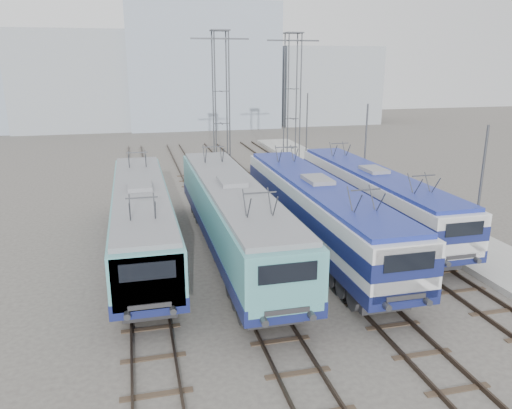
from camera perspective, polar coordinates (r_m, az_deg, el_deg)
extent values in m
plane|color=#514C47|center=(21.00, 7.19, -11.71)|extent=(160.00, 160.00, 0.00)
cube|color=#9E9E99|center=(32.00, 19.25, -2.32)|extent=(4.00, 70.00, 0.30)
cube|color=#151C51|center=(26.39, -12.82, -2.89)|extent=(2.80, 17.66, 0.59)
cube|color=teal|center=(26.04, -12.98, -0.43)|extent=(2.75, 17.66, 1.77)
cube|color=teal|center=(18.11, -12.25, -8.38)|extent=(2.53, 0.69, 2.00)
cube|color=slate|center=(25.79, -13.12, 1.66)|extent=(2.53, 16.96, 0.20)
cube|color=#262628|center=(21.20, -12.24, -9.81)|extent=(2.06, 3.53, 0.66)
cube|color=#262628|center=(32.23, -13.04, -0.82)|extent=(2.06, 3.53, 0.66)
cube|color=#151C51|center=(25.76, -2.71, -2.77)|extent=(2.98, 18.82, 0.63)
cube|color=teal|center=(25.39, -2.75, -0.09)|extent=(2.93, 18.82, 1.88)
cube|color=teal|center=(17.20, 3.25, -8.84)|extent=(2.69, 0.73, 2.13)
cube|color=slate|center=(25.12, -2.78, 2.20)|extent=(2.69, 18.07, 0.21)
cube|color=#262628|center=(20.41, 0.84, -10.39)|extent=(2.20, 3.76, 0.71)
cube|color=#262628|center=(31.89, -4.92, -0.58)|extent=(2.20, 3.76, 0.71)
cube|color=#151C51|center=(26.75, 6.89, -2.24)|extent=(2.89, 18.28, 0.61)
cube|color=silver|center=(26.40, 6.97, 0.28)|extent=(2.84, 18.28, 1.83)
cube|color=#151C51|center=(26.41, 6.97, 0.17)|extent=(2.88, 18.30, 0.71)
cube|color=silver|center=(18.98, 16.43, -7.27)|extent=(2.62, 0.71, 2.07)
cube|color=navy|center=(26.14, 7.05, 2.42)|extent=(2.62, 17.55, 0.20)
cube|color=#262628|center=(21.85, 12.51, -8.98)|extent=(2.13, 3.66, 0.69)
cube|color=#262628|center=(32.48, 3.06, -0.25)|extent=(2.13, 3.66, 0.69)
cube|color=#151C51|center=(30.77, 13.07, -0.26)|extent=(2.72, 17.15, 0.57)
cube|color=silver|center=(30.48, 13.21, 1.81)|extent=(2.67, 17.15, 1.71)
cube|color=#151C51|center=(30.49, 13.20, 1.72)|extent=(2.71, 17.17, 0.67)
cube|color=silver|center=(23.81, 22.12, -3.40)|extent=(2.45, 0.67, 1.94)
cube|color=navy|center=(30.26, 13.32, 3.55)|extent=(2.45, 16.46, 0.19)
cube|color=#262628|center=(26.30, 18.56, -5.14)|extent=(2.00, 3.43, 0.64)
cube|color=#262628|center=(35.94, 8.93, 1.13)|extent=(2.00, 3.43, 0.64)
cylinder|color=#3F4247|center=(39.42, -4.64, 10.55)|extent=(0.10, 0.10, 12.00)
cylinder|color=#3F4247|center=(39.61, -3.05, 10.60)|extent=(0.10, 0.10, 12.00)
cylinder|color=#3F4247|center=(40.50, -4.90, 10.68)|extent=(0.10, 0.10, 12.00)
cylinder|color=#3F4247|center=(40.69, -3.35, 10.74)|extent=(0.10, 0.10, 12.00)
cube|color=#3F4247|center=(39.91, -4.14, 18.39)|extent=(4.50, 0.12, 0.12)
cylinder|color=#3F4247|center=(42.87, 3.66, 11.00)|extent=(0.10, 0.10, 12.00)
cylinder|color=#3F4247|center=(43.21, 5.08, 11.01)|extent=(0.10, 0.10, 12.00)
cylinder|color=#3F4247|center=(43.92, 3.22, 11.13)|extent=(0.10, 0.10, 12.00)
cylinder|color=#3F4247|center=(44.25, 4.61, 11.14)|extent=(0.10, 0.10, 12.00)
cube|color=#3F4247|center=(43.43, 4.29, 18.19)|extent=(4.50, 0.12, 0.12)
cylinder|color=#3F4247|center=(25.53, 24.14, 0.47)|extent=(0.12, 0.12, 7.00)
cylinder|color=#3F4247|center=(35.47, 12.33, 5.54)|extent=(0.12, 0.12, 7.00)
cylinder|color=#3F4247|center=(46.39, 5.81, 8.23)|extent=(0.12, 0.12, 7.00)
cube|color=#8F979F|center=(79.62, -19.57, 13.17)|extent=(18.00, 12.00, 14.00)
cube|color=#8D9BAD|center=(80.02, -6.33, 15.41)|extent=(22.00, 14.00, 18.00)
cube|color=#8F979F|center=(85.17, 7.56, 13.38)|extent=(16.00, 12.00, 12.00)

